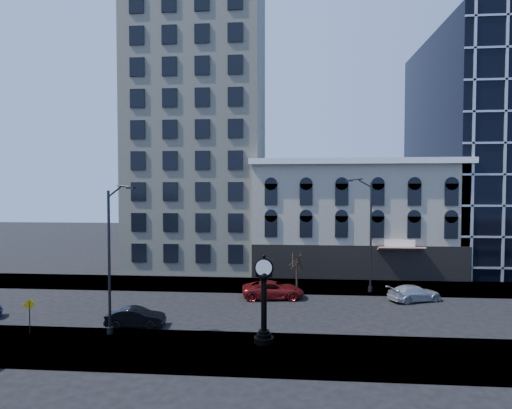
# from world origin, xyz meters

# --- Properties ---
(ground) EXTENTS (160.00, 160.00, 0.00)m
(ground) POSITION_xyz_m (0.00, 0.00, 0.00)
(ground) COLOR black
(ground) RESTS_ON ground
(sidewalk_far) EXTENTS (160.00, 6.00, 0.12)m
(sidewalk_far) POSITION_xyz_m (0.00, 8.00, 0.06)
(sidewalk_far) COLOR gray
(sidewalk_far) RESTS_ON ground
(sidewalk_near) EXTENTS (160.00, 6.00, 0.12)m
(sidewalk_near) POSITION_xyz_m (0.00, -8.00, 0.06)
(sidewalk_near) COLOR gray
(sidewalk_near) RESTS_ON ground
(cream_tower) EXTENTS (15.90, 15.40, 42.50)m
(cream_tower) POSITION_xyz_m (-6.11, 18.88, 19.32)
(cream_tower) COLOR beige
(cream_tower) RESTS_ON ground
(victorian_row) EXTENTS (22.60, 11.19, 12.50)m
(victorian_row) POSITION_xyz_m (12.00, 15.89, 6.00)
(victorian_row) COLOR #A79F8A
(victorian_row) RESTS_ON ground
(glass_office) EXTENTS (20.00, 20.15, 28.00)m
(glass_office) POSITION_xyz_m (32.00, 20.91, 14.00)
(glass_office) COLOR black
(glass_office) RESTS_ON ground
(street_clock) EXTENTS (1.20, 1.20, 5.28)m
(street_clock) POSITION_xyz_m (3.32, -6.67, 2.51)
(street_clock) COLOR black
(street_clock) RESTS_ON sidewalk_near
(street_lamp_near) EXTENTS (2.35, 1.19, 9.61)m
(street_lamp_near) POSITION_xyz_m (-5.85, -6.27, 7.37)
(street_lamp_near) COLOR black
(street_lamp_near) RESTS_ON sidewalk_near
(street_lamp_far) EXTENTS (2.68, 0.61, 10.36)m
(street_lamp_far) POSITION_xyz_m (11.38, 6.09, 7.94)
(street_lamp_far) COLOR black
(street_lamp_far) RESTS_ON sidewalk_far
(bare_tree_far) EXTENTS (2.33, 2.33, 4.00)m
(bare_tree_far) POSITION_xyz_m (5.59, 6.60, 3.13)
(bare_tree_far) COLOR black
(bare_tree_far) RESTS_ON sidewalk_far
(warning_sign) EXTENTS (0.69, 0.34, 2.26)m
(warning_sign) POSITION_xyz_m (-11.54, -6.46, 1.68)
(warning_sign) COLOR black
(warning_sign) RESTS_ON sidewalk_near
(car_near_b) EXTENTS (4.00, 1.76, 1.28)m
(car_near_b) POSITION_xyz_m (-5.50, -4.25, 0.64)
(car_near_b) COLOR black
(car_near_b) RESTS_ON ground
(car_far_a) EXTENTS (5.50, 3.02, 1.46)m
(car_far_a) POSITION_xyz_m (3.49, 3.59, 0.73)
(car_far_a) COLOR maroon
(car_far_a) RESTS_ON ground
(car_far_b) EXTENTS (4.86, 3.30, 1.31)m
(car_far_b) POSITION_xyz_m (15.26, 3.70, 0.65)
(car_far_b) COLOR #A5A8AD
(car_far_b) RESTS_ON ground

